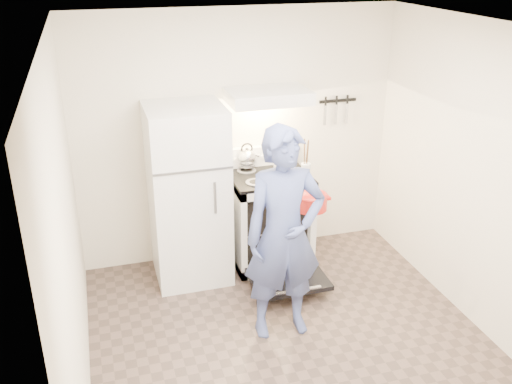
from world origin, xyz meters
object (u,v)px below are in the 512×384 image
stove_body (269,220)px  person (284,235)px  tea_kettle (247,156)px  dutch_oven (311,202)px  refrigerator (188,195)px

stove_body → person: bearing=-102.1°
tea_kettle → person: (-0.07, -1.35, -0.19)m
tea_kettle → person: size_ratio=0.15×
stove_body → dutch_oven: bearing=-80.3°
person → dutch_oven: person is taller
tea_kettle → dutch_oven: bearing=-73.0°
stove_body → person: size_ratio=0.51×
tea_kettle → refrigerator: bearing=-159.1°
tea_kettle → dutch_oven: tea_kettle is taller
refrigerator → stove_body: 0.90m
refrigerator → stove_body: bearing=1.8°
tea_kettle → person: 1.36m
refrigerator → tea_kettle: bearing=20.9°
person → tea_kettle: bearing=88.0°
refrigerator → stove_body: (0.81, 0.02, -0.39)m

